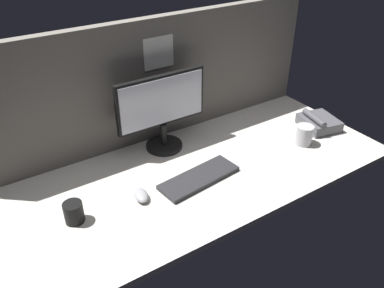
# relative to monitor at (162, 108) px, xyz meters

# --- Properties ---
(ground_plane) EXTENTS (1.80, 0.80, 0.03)m
(ground_plane) POSITION_rel_monitor_xyz_m (0.03, -0.25, -0.23)
(ground_plane) COLOR beige
(cubicle_wall_back) EXTENTS (1.80, 0.06, 0.60)m
(cubicle_wall_back) POSITION_rel_monitor_xyz_m (0.03, 0.12, 0.09)
(cubicle_wall_back) COLOR slate
(cubicle_wall_back) RESTS_ON ground_plane
(monitor) EXTENTS (0.45, 0.18, 0.38)m
(monitor) POSITION_rel_monitor_xyz_m (0.00, 0.00, 0.00)
(monitor) COLOR black
(monitor) RESTS_ON ground_plane
(keyboard) EXTENTS (0.38, 0.17, 0.02)m
(keyboard) POSITION_rel_monitor_xyz_m (-0.00, -0.32, -0.20)
(keyboard) COLOR #262628
(keyboard) RESTS_ON ground_plane
(mouse) EXTENTS (0.07, 0.10, 0.03)m
(mouse) POSITION_rel_monitor_xyz_m (-0.27, -0.30, -0.19)
(mouse) COLOR #99999E
(mouse) RESTS_ON ground_plane
(mug_black_travel) EXTENTS (0.07, 0.07, 0.09)m
(mug_black_travel) POSITION_rel_monitor_xyz_m (-0.55, -0.28, -0.17)
(mug_black_travel) COLOR black
(mug_black_travel) RESTS_ON ground_plane
(mug_steel) EXTENTS (0.09, 0.09, 0.10)m
(mug_steel) POSITION_rel_monitor_xyz_m (0.60, -0.36, -0.16)
(mug_steel) COLOR #B2B2B7
(mug_steel) RESTS_ON ground_plane
(desk_phone) EXTENTS (0.21, 0.22, 0.09)m
(desk_phone) POSITION_rel_monitor_xyz_m (0.79, -0.29, -0.18)
(desk_phone) COLOR #4C4C51
(desk_phone) RESTS_ON ground_plane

